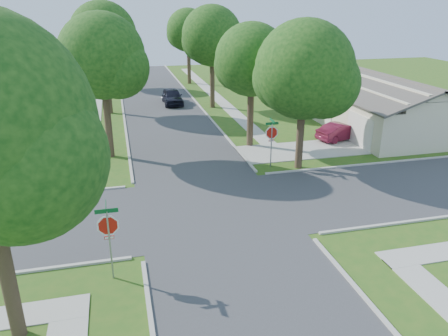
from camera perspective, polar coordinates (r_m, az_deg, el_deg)
The scene contains 19 objects.
ground at distance 21.36m, azimuth -1.64°, elevation -5.29°, with size 100.00×100.00×0.00m, color #2B5717.
road_ns at distance 21.36m, azimuth -1.64°, elevation -5.28°, with size 7.00×100.00×0.02m, color #333335.
sidewalk_ne at distance 46.81m, azimuth -1.15°, elevation 9.41°, with size 1.20×40.00×0.04m, color #9E9B91.
sidewalk_nw at distance 45.76m, azimuth -16.38°, elevation 8.29°, with size 1.20×40.00×0.04m, color #9E9B91.
driveway at distance 29.96m, azimuth 10.31°, elevation 2.32°, with size 8.80×3.60×0.05m, color #9E9B91.
stop_sign_sw at distance 15.89m, azimuth -14.87°, elevation -7.68°, with size 1.05×0.80×2.98m.
stop_sign_ne at distance 26.07m, azimuth 6.24°, elevation 4.34°, with size 1.05×0.80×2.98m.
tree_e_near at distance 29.32m, azimuth 3.70°, elevation 13.51°, with size 4.97×4.80×8.28m.
tree_e_mid at distance 40.81m, azimuth -1.51°, elevation 16.53°, with size 5.59×5.40×9.21m.
tree_e_far at distance 53.56m, azimuth -4.66°, elevation 17.26°, with size 5.17×5.00×8.72m.
tree_w_near at distance 27.93m, azimuth -15.54°, elevation 13.41°, with size 5.38×5.20×8.97m.
tree_w_mid at distance 39.84m, azimuth -15.38°, elevation 16.05°, with size 5.80×5.60×9.56m.
tree_w_far at distance 52.88m, azimuth -15.16°, elevation 16.07°, with size 4.76×4.60×8.04m.
tree_ne_corner at distance 25.46m, azimuth 10.54°, elevation 11.94°, with size 5.80×5.60×8.66m.
house_ne_near at distance 36.69m, azimuth 19.71°, elevation 7.30°, with size 8.42×13.60×4.23m.
house_ne_far at distance 52.34m, azimuth 8.94°, elevation 12.08°, with size 8.42×13.60×4.23m.
car_driveway at distance 32.72m, azimuth 15.05°, elevation 4.64°, with size 1.33×3.82×1.26m, color maroon.
car_curb_east at distance 43.22m, azimuth -6.78°, elevation 9.28°, with size 1.78×4.43×1.51m, color black.
car_curb_west at distance 54.49m, azimuth -13.12°, elevation 11.28°, with size 1.99×4.90×1.42m, color black.
Camera 1 is at (-4.00, -18.72, 9.49)m, focal length 35.00 mm.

